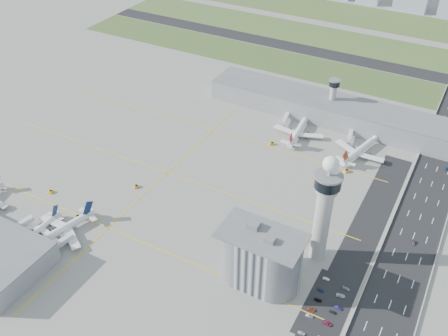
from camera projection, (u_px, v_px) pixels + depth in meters
The scene contains 46 objects.
ground at pixel (195, 220), 291.44m from camera, with size 1000.00×1000.00×0.00m, color gray.
grass_strip_0 at pixel (305, 67), 457.43m from camera, with size 480.00×50.00×0.08m, color #3E5628.
grass_strip_1 at pixel (332, 39), 510.19m from camera, with size 480.00×60.00×0.08m, color #395528.
grass_strip_2 at pixel (355, 15), 566.47m from camera, with size 480.00×70.00×0.08m, color #4A642F.
runway at pixel (319, 52), 483.45m from camera, with size 480.00×22.00×0.10m, color black.
highway at pixel (393, 296), 246.86m from camera, with size 28.00×500.00×0.10m, color black.
barrier_left at pixel (365, 284), 251.95m from camera, with size 0.60×500.00×1.20m, color #9E9E99.
barrier_right at pixel (422, 306), 241.11m from camera, with size 0.60×500.00×1.20m, color #9E9E99.
landside_road at pixel (338, 290), 249.51m from camera, with size 18.00×260.00×0.08m, color black.
parking_lot at pixel (326, 306), 241.84m from camera, with size 20.00×44.00×0.10m, color black.
taxiway_line_h_0 at pixel (108, 228), 285.82m from camera, with size 260.00×0.60×0.01m, color yellow.
taxiway_line_h_1 at pixel (167, 173), 328.03m from camera, with size 260.00×0.60×0.01m, color yellow.
taxiway_line_h_2 at pixel (213, 130), 370.24m from camera, with size 260.00×0.60×0.01m, color yellow.
taxiway_line_v at pixel (167, 173), 328.03m from camera, with size 0.60×260.00×0.01m, color yellow.
control_tower at pixel (324, 205), 248.29m from camera, with size 14.00×14.00×64.50m.
secondary_tower at pixel (333, 96), 374.12m from camera, with size 8.60×8.60×31.90m.
admin_building at pixel (260, 258), 246.70m from camera, with size 42.00×24.00×33.50m.
terminal_pier at pixel (343, 113), 375.34m from camera, with size 210.00×32.00×15.80m.
airplane_near_b at pixel (36, 229), 278.25m from camera, with size 34.97×29.73×9.79m, color white, non-canonical shape.
airplane_near_c at pixel (59, 227), 277.37m from camera, with size 44.42×37.76×12.44m, color white, non-canonical shape.
airplane_far_a at pixel (299, 127), 361.53m from camera, with size 44.44×37.78×12.44m, color white, non-canonical shape.
airplane_far_b at pixel (360, 147), 341.51m from camera, with size 44.40×37.74×12.43m, color white, non-canonical shape.
jet_bridge_near_1 at pixel (12, 232), 278.98m from camera, with size 14.00×3.00×5.70m, color silver, non-canonical shape.
jet_bridge_near_2 at pixel (51, 251), 267.36m from camera, with size 14.00×3.00×5.70m, color silver, non-canonical shape.
jet_bridge_far_0 at pixel (287, 115), 381.82m from camera, with size 14.00×3.00×5.70m, color silver, non-canonical shape.
jet_bridge_far_1 at pixel (351, 132), 362.45m from camera, with size 14.00×3.00×5.70m, color silver, non-canonical shape.
tug_0 at pixel (51, 191), 311.02m from camera, with size 2.12×3.09×1.79m, color #F8BA00, non-canonical shape.
tug_1 at pixel (78, 216), 292.43m from camera, with size 2.16×3.14×1.83m, color yellow, non-canonical shape.
tug_2 at pixel (61, 217), 291.66m from camera, with size 2.19×3.19×1.85m, color gold, non-canonical shape.
tug_3 at pixel (136, 186), 315.18m from camera, with size 2.21×3.21×1.87m, color orange, non-canonical shape.
tug_4 at pixel (272, 143), 354.14m from camera, with size 2.32×3.37×1.96m, color #DF9605, non-canonical shape.
tug_5 at pixel (347, 171), 328.15m from camera, with size 2.39×3.48×2.02m, color yellow, non-canonical shape.
car_lot_0 at pixel (302, 333), 229.00m from camera, with size 1.45×3.59×1.22m, color silver.
car_lot_1 at pixel (309, 316), 236.55m from camera, with size 1.26×3.61×1.19m, color #9698A0.
car_lot_2 at pixel (311, 309), 239.61m from camera, with size 1.91×4.14×1.15m, color #AA4422.
car_lot_3 at pixel (318, 300), 244.11m from camera, with size 1.52×3.75×1.09m, color black.
car_lot_4 at pixel (321, 290), 249.03m from camera, with size 1.36×3.38×1.15m, color navy.
car_lot_5 at pixel (326, 279), 254.88m from camera, with size 1.18×3.39×1.12m, color white.
car_lot_7 at pixel (328, 323), 233.14m from camera, with size 1.76×4.33×1.26m, color #9B1E3F.
car_lot_8 at pixel (333, 312), 238.40m from camera, with size 1.33×3.30×1.12m, color #252428.
car_lot_9 at pixel (338, 308), 240.35m from camera, with size 1.33×3.82×1.26m, color navy.
car_lot_10 at pixel (341, 296), 246.26m from camera, with size 2.02×4.39×1.22m, color white.
car_lot_11 at pixel (346, 289), 249.86m from camera, with size 1.53×3.77×1.09m, color #929CA6.
car_hw_1 at pixel (414, 243), 275.63m from camera, with size 1.25×3.58×1.18m, color black.
car_hw_2 at pixel (447, 169), 330.19m from camera, with size 1.85×4.02×1.12m, color navy.
car_hw_4 at pixel (443, 124), 375.62m from camera, with size 1.45×3.61×1.23m, color #A0A2A5.
Camera 1 is at (118.97, -181.04, 198.01)m, focal length 40.00 mm.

